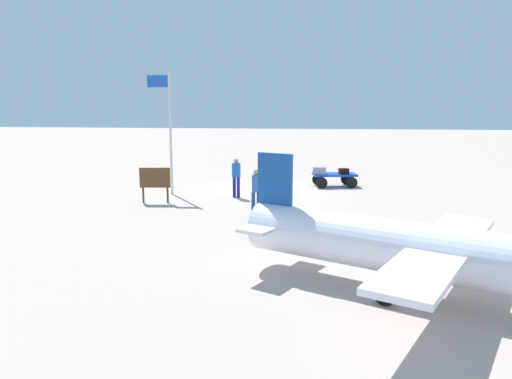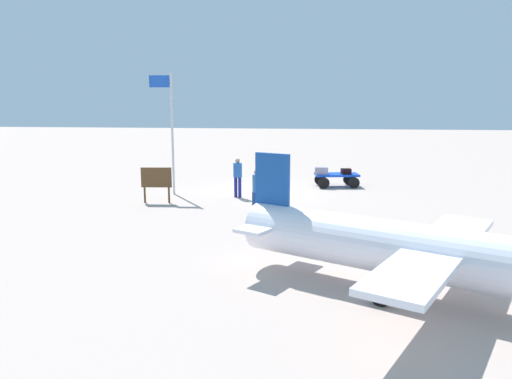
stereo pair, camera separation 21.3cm
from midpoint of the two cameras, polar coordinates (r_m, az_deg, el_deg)
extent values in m
plane|color=#B8A398|center=(21.77, 0.74, -0.17)|extent=(120.00, 120.00, 0.00)
cube|color=blue|center=(23.19, 9.12, 1.79)|extent=(2.19, 1.37, 0.10)
cube|color=blue|center=(23.00, 6.76, 1.78)|extent=(0.25, 0.96, 0.10)
cylinder|color=black|center=(22.59, 7.61, 0.79)|extent=(0.54, 0.21, 0.53)
cylinder|color=black|center=(23.61, 7.13, 1.20)|extent=(0.54, 0.21, 0.53)
cylinder|color=black|center=(22.90, 11.13, 0.82)|extent=(0.54, 0.21, 0.53)
cylinder|color=black|center=(23.91, 10.51, 1.22)|extent=(0.54, 0.21, 0.53)
cube|color=black|center=(23.09, 10.21, 2.17)|extent=(0.51, 0.45, 0.27)
cube|color=gray|center=(22.80, 7.34, 2.25)|extent=(0.62, 0.37, 0.34)
cylinder|color=navy|center=(17.41, -0.04, -1.50)|extent=(0.14, 0.14, 0.75)
cylinder|color=navy|center=(17.35, -0.68, -1.53)|extent=(0.14, 0.14, 0.75)
cylinder|color=#3064A3|center=(17.26, -0.36, 0.74)|extent=(0.40, 0.40, 0.64)
sphere|color=tan|center=(17.19, -0.36, 2.12)|extent=(0.20, 0.20, 0.20)
cylinder|color=navy|center=(20.14, -2.43, 0.25)|extent=(0.14, 0.14, 0.87)
cylinder|color=navy|center=(20.24, -2.92, 0.29)|extent=(0.14, 0.14, 0.87)
cylinder|color=#235CB1|center=(20.08, -2.69, 2.34)|extent=(0.47, 0.47, 0.60)
sphere|color=tan|center=(20.03, -2.70, 3.47)|extent=(0.20, 0.20, 0.20)
cylinder|color=white|center=(9.97, 20.74, -7.24)|extent=(8.02, 4.74, 1.12)
cube|color=white|center=(9.94, 20.78, -6.63)|extent=(3.64, 5.83, 0.12)
cube|color=#174899|center=(11.13, 1.74, 1.04)|extent=(0.85, 0.49, 1.30)
cube|color=white|center=(11.33, 1.71, -4.02)|extent=(1.61, 2.28, 0.08)
cylinder|color=black|center=(11.06, 17.04, -9.59)|extent=(0.44, 0.29, 0.44)
cylinder|color=black|center=(9.78, 14.59, -12.08)|extent=(0.44, 0.29, 0.44)
cylinder|color=silver|center=(20.99, -10.50, 6.47)|extent=(0.10, 0.10, 5.22)
cube|color=blue|center=(21.14, -12.01, 12.57)|extent=(0.90, 0.09, 0.50)
cylinder|color=#4C3319|center=(19.35, -10.85, -0.69)|extent=(0.08, 0.08, 0.63)
cylinder|color=#4C3319|center=(19.57, -13.66, -0.68)|extent=(0.08, 0.08, 0.63)
cube|color=brown|center=(19.34, -12.34, 1.39)|extent=(1.22, 0.19, 0.80)
camera|label=1|loc=(0.11, -90.39, -0.07)|focal=33.38mm
camera|label=2|loc=(0.11, 89.61, 0.07)|focal=33.38mm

